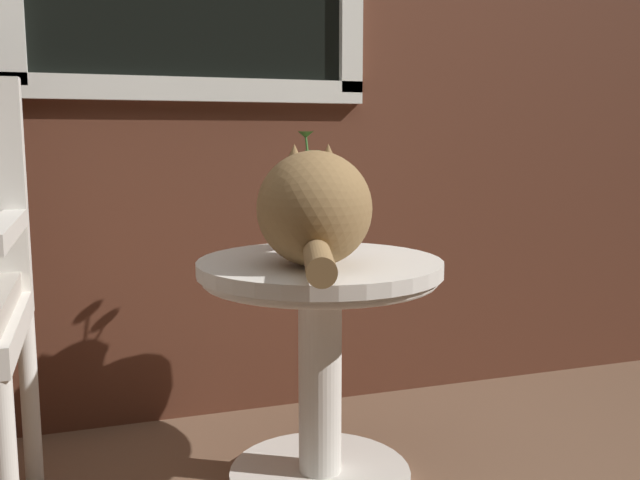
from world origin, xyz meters
TOP-DOWN VIEW (x-y plane):
  - wicker_side_table at (0.28, 0.30)m, footprint 0.61×0.61m
  - cat at (0.25, 0.25)m, footprint 0.35×0.65m
  - pewter_vase_with_ivy at (0.31, 0.48)m, footprint 0.11×0.11m

SIDE VIEW (x-z plane):
  - wicker_side_table at x=0.28m, z-range 0.11..0.70m
  - pewter_vase_with_ivy at x=0.31m, z-range 0.52..0.84m
  - cat at x=0.25m, z-range 0.58..0.87m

